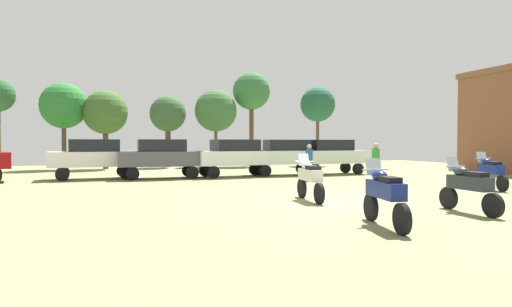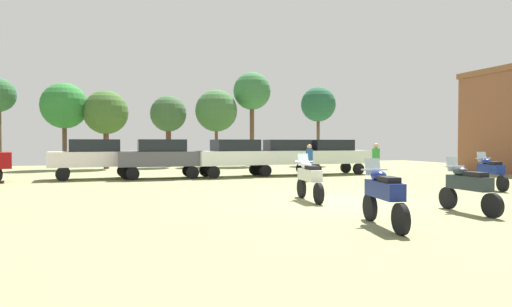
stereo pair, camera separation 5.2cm
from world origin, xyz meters
name	(u,v)px [view 2 (the right image)]	position (x,y,z in m)	size (l,w,h in m)	color
ground_plane	(333,201)	(0.00, 0.00, 0.01)	(44.00, 52.00, 0.02)	#7B8053
motorcycle_1	(309,178)	(-0.67, 0.31, 0.74)	(0.62, 2.21, 1.47)	black
motorcycle_3	(490,171)	(7.43, 1.08, 0.74)	(0.79, 2.12, 1.46)	black
motorcycle_5	(468,186)	(2.25, -3.17, 0.73)	(0.62, 2.14, 1.45)	black
motorcycle_6	(384,194)	(-0.96, -4.11, 0.75)	(0.72, 2.22, 1.47)	black
car_1	(330,154)	(5.35, 10.44, 1.19)	(4.31, 1.82, 2.00)	black
car_3	(287,154)	(2.71, 10.56, 1.19)	(4.42, 2.11, 2.00)	black
car_4	(162,156)	(-4.24, 10.45, 1.19)	(4.31, 1.83, 2.00)	black
car_5	(235,155)	(-0.34, 10.40, 1.19)	(4.46, 2.22, 2.00)	black
car_6	(94,156)	(-7.51, 11.16, 1.19)	(4.43, 2.15, 2.00)	black
person_1	(376,159)	(4.92, 5.10, 1.08)	(0.48, 0.48, 1.81)	#262D3D
person_2	(309,160)	(2.37, 6.85, 1.04)	(0.48, 0.48, 1.75)	#302E47
tree_3	(252,92)	(3.96, 21.08, 5.91)	(2.99, 2.99, 7.46)	brown
tree_4	(216,111)	(0.96, 20.78, 4.31)	(3.25, 3.25, 5.93)	brown
tree_5	(168,115)	(-2.69, 20.93, 3.97)	(2.70, 2.70, 5.36)	brown
tree_6	(106,113)	(-7.11, 19.99, 3.94)	(3.06, 3.06, 5.49)	brown
tree_7	(64,106)	(-9.83, 20.37, 4.37)	(3.14, 3.14, 5.95)	brown
tree_8	(318,105)	(9.29, 20.01, 4.95)	(2.83, 2.83, 6.38)	brown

